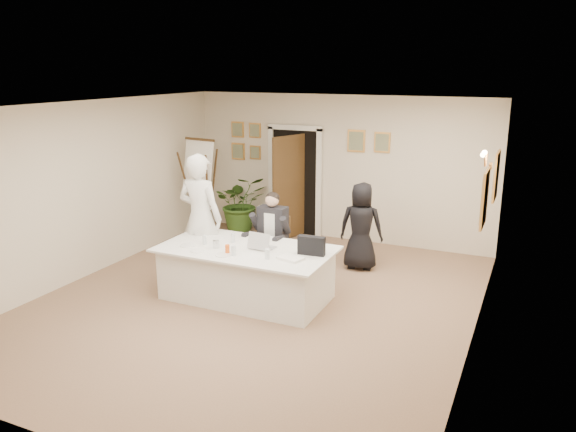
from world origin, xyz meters
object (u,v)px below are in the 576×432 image
at_px(standing_man, 200,218).
at_px(conference_table, 247,273).
at_px(potted_palm, 241,203).
at_px(oj_glass, 227,249).
at_px(flip_chart, 203,194).
at_px(laptop, 263,239).
at_px(laptop_bag, 311,246).
at_px(paper_stack, 291,258).
at_px(seated_man, 272,235).
at_px(steel_jug, 216,244).
at_px(standing_woman, 361,226).

bearing_deg(standing_man, conference_table, 159.06).
relative_size(potted_palm, oj_glass, 8.93).
xyz_separation_m(flip_chart, standing_man, (1.16, -1.87, 0.11)).
bearing_deg(flip_chart, oj_glass, -51.39).
height_order(conference_table, potted_palm, potted_palm).
distance_m(standing_man, laptop, 1.29).
distance_m(laptop_bag, paper_stack, 0.37).
bearing_deg(paper_stack, laptop, 153.37).
height_order(standing_man, laptop, standing_man).
bearing_deg(laptop_bag, oj_glass, -162.77).
height_order(conference_table, standing_man, standing_man).
relative_size(seated_man, potted_palm, 1.23).
bearing_deg(steel_jug, laptop, 24.33).
height_order(standing_woman, steel_jug, standing_woman).
height_order(potted_palm, laptop_bag, potted_palm).
xyz_separation_m(seated_man, paper_stack, (0.82, -1.07, 0.08)).
bearing_deg(laptop, flip_chart, 142.05).
bearing_deg(laptop_bag, potted_palm, 127.87).
bearing_deg(conference_table, standing_man, 158.57).
bearing_deg(standing_woman, seated_man, 33.20).
relative_size(paper_stack, oj_glass, 2.53).
distance_m(seated_man, potted_palm, 2.85).
distance_m(conference_table, paper_stack, 0.91).
distance_m(flip_chart, paper_stack, 3.87).
xyz_separation_m(flip_chart, standing_woman, (3.33, -0.37, -0.16)).
distance_m(seated_man, standing_woman, 1.54).
xyz_separation_m(paper_stack, steel_jug, (-1.18, 0.01, 0.04)).
bearing_deg(laptop, standing_man, 170.31).
xyz_separation_m(conference_table, seated_man, (-0.03, 0.89, 0.32)).
height_order(standing_woman, paper_stack, standing_woman).
height_order(standing_man, potted_palm, standing_man).
distance_m(flip_chart, laptop, 3.25).
relative_size(standing_woman, paper_stack, 4.49).
height_order(laptop, paper_stack, laptop).
distance_m(standing_woman, oj_glass, 2.56).
bearing_deg(paper_stack, standing_man, 162.00).
distance_m(paper_stack, steel_jug, 1.18).
bearing_deg(flip_chart, potted_palm, 65.36).
relative_size(potted_palm, laptop, 3.19).
height_order(standing_woman, laptop_bag, standing_woman).
distance_m(standing_woman, steel_jug, 2.58).
xyz_separation_m(seated_man, oj_glass, (-0.09, -1.22, 0.13)).
height_order(laptop_bag, oj_glass, laptop_bag).
bearing_deg(steel_jug, standing_man, 137.64).
height_order(seated_man, paper_stack, seated_man).
height_order(flip_chart, laptop, flip_chart).
bearing_deg(paper_stack, conference_table, 166.69).
bearing_deg(potted_palm, laptop_bag, -47.07).
height_order(laptop, oj_glass, laptop).
distance_m(laptop, laptop_bag, 0.75).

